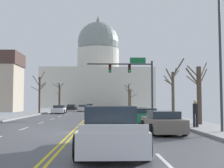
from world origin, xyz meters
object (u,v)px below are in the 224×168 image
object	(u,v)px
sedan_oncoming_01	(83,108)
pedestrian_00	(196,112)
sedan_near_01	(145,116)
sedan_oncoming_02	(71,107)
street_lamp_right	(215,40)
sedan_near_00	(137,114)
pickup_truck_near_03	(111,131)
sedan_oncoming_00	(59,110)
sedan_near_02	(162,123)
sedan_oncoming_03	(90,106)
signal_gantry	(134,74)

from	to	relation	value
sedan_oncoming_01	pedestrian_00	distance (m)	36.06
sedan_near_01	sedan_oncoming_02	xyz separation A→B (m)	(-10.50, 40.25, -0.03)
street_lamp_right	sedan_near_00	size ratio (longest dim) A/B	1.90
pickup_truck_near_03	sedan_oncoming_00	bearing A→B (deg)	101.79
sedan_near_02	sedan_oncoming_03	xyz separation A→B (m)	(-6.80, 58.15, 0.01)
street_lamp_right	sedan_oncoming_03	bearing A→B (deg)	99.36
signal_gantry	sedan_near_02	distance (m)	18.43
street_lamp_right	pedestrian_00	bearing A→B (deg)	96.12
sedan_oncoming_01	sedan_oncoming_02	world-z (taller)	sedan_oncoming_01
sedan_oncoming_02	pedestrian_00	bearing A→B (deg)	-74.11
sedan_near_01	sedan_near_02	world-z (taller)	sedan_near_02
sedan_oncoming_01	sedan_near_01	bearing A→B (deg)	-76.52
signal_gantry	sedan_oncoming_00	bearing A→B (deg)	136.74
pedestrian_00	sedan_near_00	bearing A→B (deg)	102.57
sedan_near_01	sedan_near_02	xyz separation A→B (m)	(-0.11, -7.47, 0.00)
pickup_truck_near_03	sedan_near_00	bearing A→B (deg)	80.27
street_lamp_right	sedan_oncoming_01	xyz separation A→B (m)	(-9.82, 37.41, -4.61)
pedestrian_00	sedan_oncoming_01	bearing A→B (deg)	105.33
signal_gantry	pedestrian_00	world-z (taller)	signal_gantry
street_lamp_right	sedan_oncoming_00	distance (m)	31.34
sedan_near_00	pedestrian_00	xyz separation A→B (m)	(2.45, -10.99, 0.55)
sedan_oncoming_01	sedan_oncoming_02	xyz separation A→B (m)	(-3.45, 10.83, -0.04)
sedan_near_00	sedan_oncoming_01	world-z (taller)	sedan_oncoming_01
sedan_near_01	sedan_oncoming_02	bearing A→B (deg)	104.62
sedan_oncoming_01	sedan_oncoming_03	distance (m)	21.27
sedan_near_02	street_lamp_right	bearing A→B (deg)	-10.47
signal_gantry	sedan_near_01	world-z (taller)	signal_gantry
signal_gantry	sedan_oncoming_00	size ratio (longest dim) A/B	1.84
sedan_near_00	sedan_oncoming_02	world-z (taller)	sedan_near_00
sedan_near_00	sedan_oncoming_02	distance (m)	36.18
street_lamp_right	sedan_near_02	distance (m)	5.46
sedan_near_02	sedan_oncoming_02	xyz separation A→B (m)	(-10.39, 47.71, -0.04)
sedan_near_01	sedan_oncoming_01	size ratio (longest dim) A/B	0.96
sedan_near_01	pickup_truck_near_03	distance (m)	13.47
sedan_oncoming_00	sedan_oncoming_02	xyz separation A→B (m)	(-0.38, 20.05, -0.05)
sedan_oncoming_00	sedan_oncoming_01	distance (m)	9.72
sedan_oncoming_03	sedan_oncoming_01	bearing A→B (deg)	-90.38
sedan_near_01	pedestrian_00	world-z (taller)	pedestrian_00
signal_gantry	sedan_oncoming_01	xyz separation A→B (m)	(-7.33, 19.01, -4.50)
sedan_oncoming_01	sedan_oncoming_02	distance (m)	11.37
sedan_near_01	sedan_oncoming_02	world-z (taller)	sedan_near_01
sedan_oncoming_00	pedestrian_00	xyz separation A→B (m)	(12.61, -25.56, 0.50)
sedan_near_00	street_lamp_right	bearing A→B (deg)	-78.66
signal_gantry	sedan_near_02	xyz separation A→B (m)	(-0.39, -17.87, -4.50)
signal_gantry	sedan_near_00	world-z (taller)	signal_gantry
pickup_truck_near_03	sedan_near_02	bearing A→B (deg)	61.42
pickup_truck_near_03	sedan_oncoming_01	distance (m)	42.69
sedan_oncoming_01	pickup_truck_near_03	bearing A→B (deg)	-84.79
sedan_near_02	pickup_truck_near_03	distance (m)	6.41
sedan_near_00	sedan_near_02	distance (m)	13.10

